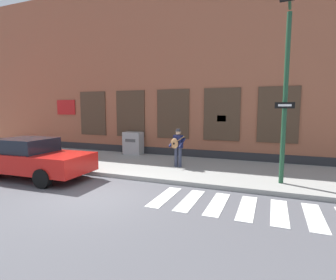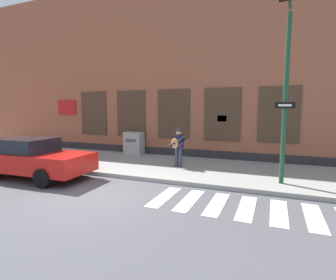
{
  "view_description": "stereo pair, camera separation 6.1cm",
  "coord_description": "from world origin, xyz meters",
  "px_view_note": "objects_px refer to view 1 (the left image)",
  "views": [
    {
      "loc": [
        4.9,
        -6.43,
        2.64
      ],
      "look_at": [
        1.45,
        2.22,
        1.53
      ],
      "focal_mm": 28.0,
      "sensor_mm": 36.0,
      "label": 1
    },
    {
      "loc": [
        4.96,
        -6.41,
        2.64
      ],
      "look_at": [
        1.45,
        2.22,
        1.53
      ],
      "focal_mm": 28.0,
      "sensor_mm": 36.0,
      "label": 2
    }
  ],
  "objects_px": {
    "busker": "(178,145)",
    "traffic_light": "(286,57)",
    "red_car": "(32,158)",
    "utility_box": "(133,143)"
  },
  "relations": [
    {
      "from": "red_car",
      "to": "utility_box",
      "type": "height_order",
      "value": "red_car"
    },
    {
      "from": "red_car",
      "to": "utility_box",
      "type": "distance_m",
      "value": 5.53
    },
    {
      "from": "traffic_light",
      "to": "utility_box",
      "type": "xyz_separation_m",
      "value": [
        -7.35,
        4.33,
        -3.3
      ]
    },
    {
      "from": "red_car",
      "to": "traffic_light",
      "type": "bearing_deg",
      "value": 6.58
    },
    {
      "from": "busker",
      "to": "traffic_light",
      "type": "bearing_deg",
      "value": -29.27
    },
    {
      "from": "red_car",
      "to": "utility_box",
      "type": "xyz_separation_m",
      "value": [
        1.41,
        5.35,
        0.0
      ]
    },
    {
      "from": "red_car",
      "to": "traffic_light",
      "type": "relative_size",
      "value": 0.82
    },
    {
      "from": "busker",
      "to": "utility_box",
      "type": "xyz_separation_m",
      "value": [
        -3.34,
        2.08,
        -0.32
      ]
    },
    {
      "from": "busker",
      "to": "utility_box",
      "type": "relative_size",
      "value": 1.34
    },
    {
      "from": "traffic_light",
      "to": "utility_box",
      "type": "bearing_deg",
      "value": 149.48
    }
  ]
}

